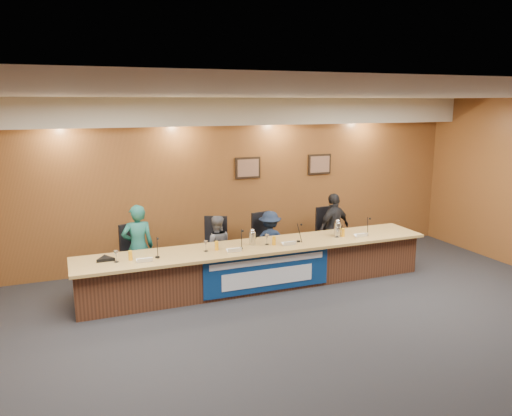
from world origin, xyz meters
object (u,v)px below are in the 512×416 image
at_px(office_chair_d, 331,238).
at_px(carafe_mid, 252,238).
at_px(carafe_right, 337,230).
at_px(office_chair_a, 138,259).
at_px(office_chair_c, 268,245).
at_px(banner, 268,272).
at_px(panelist_a, 138,247).
at_px(panelist_d, 334,228).
at_px(office_chair_b, 215,251).
at_px(panelist_b, 216,247).
at_px(speakerphone, 105,259).
at_px(panelist_c, 270,241).
at_px(dais_body, 258,267).

bearing_deg(office_chair_d, carafe_mid, -166.81).
relative_size(carafe_mid, carafe_right, 0.88).
bearing_deg(office_chair_a, office_chair_c, -19.76).
bearing_deg(banner, office_chair_d, 32.34).
height_order(panelist_a, panelist_d, panelist_a).
relative_size(office_chair_a, office_chair_b, 1.00).
xyz_separation_m(office_chair_b, office_chair_c, (1.04, 0.00, 0.00)).
relative_size(panelist_d, office_chair_c, 2.91).
bearing_deg(carafe_right, office_chair_c, 141.61).
bearing_deg(panelist_b, speakerphone, 28.76).
bearing_deg(panelist_a, office_chair_b, -173.86).
height_order(panelist_d, office_chair_a, panelist_d).
distance_m(panelist_b, carafe_right, 2.20).
bearing_deg(carafe_right, panelist_a, 168.36).
bearing_deg(panelist_a, office_chair_a, -88.03).
relative_size(panelist_a, carafe_right, 5.84).
bearing_deg(panelist_c, office_chair_d, -161.50).
relative_size(panelist_d, office_chair_b, 2.91).
bearing_deg(panelist_c, panelist_a, 14.30).
xyz_separation_m(panelist_a, panelist_d, (3.78, 0.00, -0.03)).
height_order(panelist_b, carafe_right, panelist_b).
bearing_deg(office_chair_a, office_chair_b, -19.76).
bearing_deg(dais_body, carafe_mid, 170.52).
xyz_separation_m(office_chair_c, office_chair_d, (1.36, 0.00, 0.00)).
relative_size(panelist_d, carafe_mid, 6.37).
bearing_deg(office_chair_a, panelist_c, -22.13).
xyz_separation_m(dais_body, panelist_a, (-1.92, 0.66, 0.38)).
height_order(panelist_d, speakerphone, panelist_d).
distance_m(panelist_b, carafe_mid, 0.83).
height_order(panelist_b, office_chair_b, panelist_b).
bearing_deg(panelist_b, office_chair_b, -78.94).
xyz_separation_m(office_chair_a, office_chair_b, (1.37, 0.00, 0.00)).
bearing_deg(dais_body, office_chair_a, 158.43).
bearing_deg(dais_body, speakerphone, 179.18).
xyz_separation_m(panelist_b, carafe_right, (2.06, -0.71, 0.30)).
relative_size(dais_body, panelist_c, 5.22).
distance_m(panelist_d, office_chair_b, 2.42).
bearing_deg(speakerphone, panelist_c, 11.76).
bearing_deg(panelist_b, office_chair_c, -163.47).
relative_size(panelist_c, carafe_right, 4.60).
height_order(office_chair_a, office_chair_c, same).
bearing_deg(office_chair_b, office_chair_d, 24.23).
bearing_deg(banner, speakerphone, 169.80).
distance_m(office_chair_a, carafe_mid, 2.00).
relative_size(panelist_b, office_chair_b, 2.41).
distance_m(office_chair_c, office_chair_d, 1.36).
xyz_separation_m(dais_body, carafe_right, (1.51, -0.05, 0.52)).
bearing_deg(panelist_d, carafe_right, 44.86).
bearing_deg(panelist_b, panelist_a, 11.06).
xyz_separation_m(carafe_right, speakerphone, (-4.02, 0.08, -0.10)).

